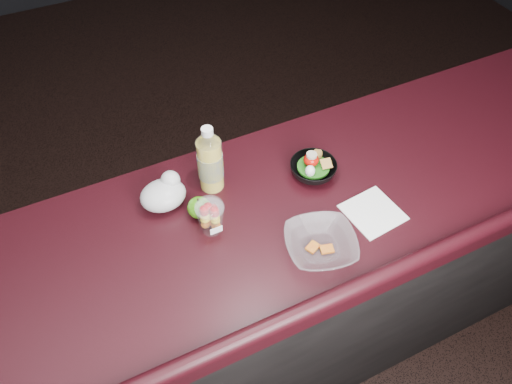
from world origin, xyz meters
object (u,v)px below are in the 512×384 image
green_apple (199,208)px  snack_bowl (313,168)px  fruit_cup (210,215)px  lemonade_bottle (210,163)px  takeout_bowl (320,244)px

green_apple → snack_bowl: (0.40, -0.00, -0.00)m
fruit_cup → green_apple: (-0.01, 0.07, -0.03)m
lemonade_bottle → snack_bowl: (0.32, -0.10, -0.07)m
fruit_cup → snack_bowl: size_ratio=0.76×
fruit_cup → lemonade_bottle: bearing=66.8°
lemonade_bottle → fruit_cup: (-0.07, -0.16, -0.04)m
fruit_cup → green_apple: size_ratio=1.67×
green_apple → takeout_bowl: 0.38m
snack_bowl → fruit_cup: bearing=-170.6°
lemonade_bottle → takeout_bowl: size_ratio=0.96×
green_apple → takeout_bowl: (0.27, -0.28, -0.01)m
fruit_cup → snack_bowl: fruit_cup is taller
fruit_cup → takeout_bowl: 0.33m
lemonade_bottle → snack_bowl: size_ratio=1.48×
lemonade_bottle → takeout_bowl: lemonade_bottle is taller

